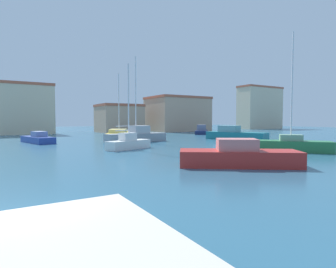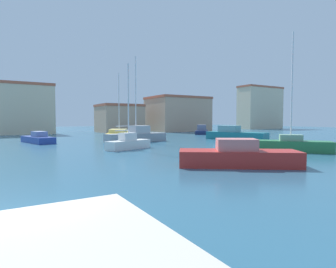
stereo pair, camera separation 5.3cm
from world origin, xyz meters
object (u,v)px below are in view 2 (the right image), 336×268
Objects in this scene: motorboat_red_near_pier at (238,156)px; sailboat_green_distant_north at (291,145)px; motorboat_teal_mid_harbor at (235,135)px; sailboat_yellow_distant_east at (119,134)px; motorboat_blue_inner_mooring at (38,139)px; sailboat_grey_far_left at (137,136)px; sailboat_white_outer_mooring at (128,143)px; motorboat_navy_behind_lamppost at (202,131)px.

sailboat_green_distant_north is at bearing 17.94° from motorboat_red_near_pier.
sailboat_yellow_distant_east is at bearing 134.90° from motorboat_teal_mid_harbor.
motorboat_blue_inner_mooring is (-22.48, 8.01, -0.21)m from motorboat_teal_mid_harbor.
sailboat_grey_far_left reaches higher than sailboat_white_outer_mooring.
motorboat_navy_behind_lamppost is 1.20× the size of motorboat_blue_inner_mooring.
motorboat_navy_behind_lamppost is 1.11× the size of motorboat_red_near_pier.
motorboat_teal_mid_harbor is at bearing -45.10° from sailboat_yellow_distant_east.
sailboat_yellow_distant_east is at bearing 17.68° from motorboat_blue_inner_mooring.
motorboat_blue_inner_mooring is at bearing -167.58° from motorboat_navy_behind_lamppost.
sailboat_grey_far_left is at bearing -23.43° from motorboat_blue_inner_mooring.
sailboat_green_distant_north is at bearing -39.50° from sailboat_white_outer_mooring.
sailboat_yellow_distant_east reaches higher than motorboat_teal_mid_harbor.
motorboat_blue_inner_mooring is at bearing 160.39° from motorboat_teal_mid_harbor.
motorboat_navy_behind_lamppost is 28.83m from motorboat_blue_inner_mooring.
sailboat_white_outer_mooring is (6.17, -11.45, 0.13)m from motorboat_blue_inner_mooring.
motorboat_navy_behind_lamppost is (18.00, 10.60, -0.15)m from sailboat_grey_far_left.
motorboat_blue_inner_mooring is (-7.96, 22.96, -0.11)m from motorboat_red_near_pier.
motorboat_navy_behind_lamppost is 17.36m from sailboat_yellow_distant_east.
motorboat_navy_behind_lamppost is at bearing 38.75° from sailboat_white_outer_mooring.
sailboat_grey_far_left is at bearing 60.45° from sailboat_white_outer_mooring.
motorboat_teal_mid_harbor is 1.34× the size of motorboat_blue_inner_mooring.
sailboat_yellow_distant_east is at bearing 83.45° from motorboat_red_near_pier.
sailboat_white_outer_mooring is (-16.31, -3.44, -0.08)m from motorboat_teal_mid_harbor.
sailboat_grey_far_left is 8.10m from sailboat_white_outer_mooring.
sailboat_green_distant_north is at bearing -67.41° from sailboat_grey_far_left.
sailboat_grey_far_left is 1.51× the size of motorboat_red_near_pier.
motorboat_red_near_pier is at bearing -81.13° from sailboat_white_outer_mooring.
sailboat_yellow_distant_east reaches higher than sailboat_white_outer_mooring.
motorboat_teal_mid_harbor is 13.43m from sailboat_green_distant_north.
motorboat_navy_behind_lamppost is 0.76× the size of sailboat_green_distant_north.
motorboat_red_near_pier is 24.31m from motorboat_blue_inner_mooring.
sailboat_grey_far_left reaches higher than sailboat_yellow_distant_east.
sailboat_white_outer_mooring is at bearing 140.50° from sailboat_green_distant_north.
motorboat_teal_mid_harbor is 0.84× the size of sailboat_green_distant_north.
motorboat_teal_mid_harbor is at bearing -111.78° from motorboat_navy_behind_lamppost.
motorboat_red_near_pier is (-14.51, -14.95, -0.10)m from motorboat_teal_mid_harbor.
motorboat_blue_inner_mooring is 13.00m from sailboat_white_outer_mooring.
sailboat_green_distant_north reaches higher than sailboat_yellow_distant_east.
motorboat_teal_mid_harbor is 1.23× the size of motorboat_red_near_pier.
motorboat_red_near_pier is 9.19m from sailboat_green_distant_north.
motorboat_navy_behind_lamppost reaches higher than motorboat_red_near_pier.
motorboat_teal_mid_harbor is 16.26m from sailboat_yellow_distant_east.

